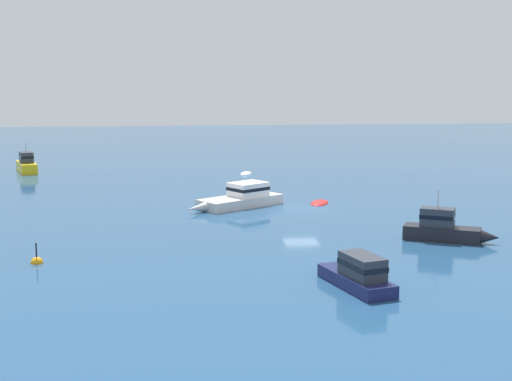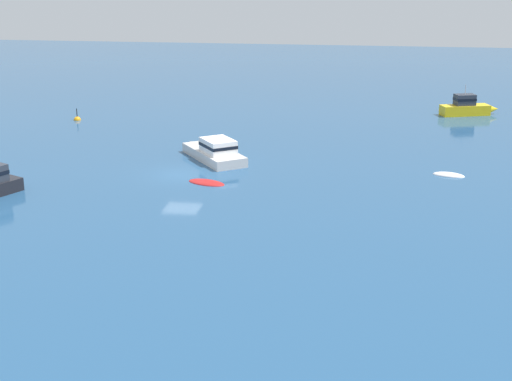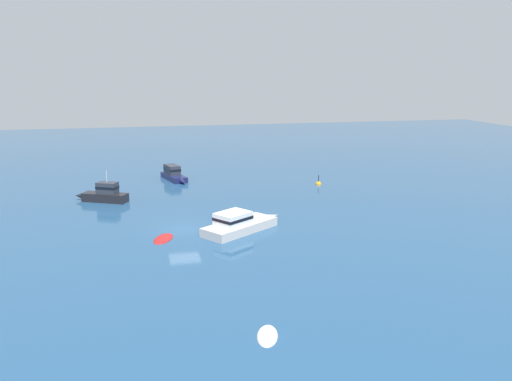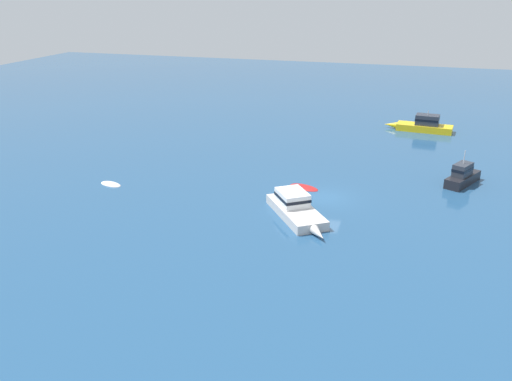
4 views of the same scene
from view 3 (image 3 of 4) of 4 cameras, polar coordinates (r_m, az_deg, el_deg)
name	(u,v)px [view 3 (image 3 of 4)]	position (r m, az deg, el deg)	size (l,w,h in m)	color
ground_plane	(184,229)	(43.25, -7.85, -4.19)	(160.00, 160.00, 0.00)	navy
dinghy	(267,336)	(26.62, 1.24, -15.55)	(1.60, 2.41, 0.43)	white
motor_cruiser	(174,174)	(62.46, -8.94, 1.78)	(2.92, 6.11, 1.69)	#191E4C
powerboat_1	(239,223)	(42.15, -1.86, -3.60)	(7.52, 5.98, 1.73)	silver
cabin_cruiser	(104,194)	(53.66, -16.22, -0.37)	(5.44, 3.47, 3.10)	black
skiff	(163,239)	(41.09, -10.02, -5.21)	(2.17, 3.01, 0.36)	#B21E1E
channel_buoy	(318,184)	(59.79, 6.80, 0.69)	(0.67, 0.67, 1.42)	orange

